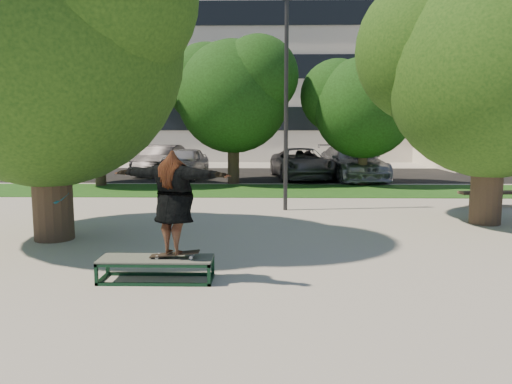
{
  "coord_description": "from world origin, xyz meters",
  "views": [
    {
      "loc": [
        0.45,
        -9.61,
        2.45
      ],
      "look_at": [
        0.23,
        0.6,
        1.11
      ],
      "focal_mm": 35.0,
      "sensor_mm": 36.0,
      "label": 1
    }
  ],
  "objects_px": {
    "grind_box": "(156,269)",
    "car_grey": "(302,164)",
    "car_silver_a": "(184,163)",
    "bystander": "(55,206)",
    "bench": "(507,193)",
    "car_silver_b": "(352,162)",
    "car_dark": "(161,160)",
    "tree_right": "(489,59)",
    "tree_left": "(41,32)",
    "lamppost": "(286,102)"
  },
  "relations": [
    {
      "from": "car_dark",
      "to": "car_silver_a",
      "type": "bearing_deg",
      "value": -43.01
    },
    {
      "from": "lamppost",
      "to": "car_dark",
      "type": "bearing_deg",
      "value": 118.71
    },
    {
      "from": "bystander",
      "to": "car_grey",
      "type": "height_order",
      "value": "bystander"
    },
    {
      "from": "bench",
      "to": "car_grey",
      "type": "height_order",
      "value": "car_grey"
    },
    {
      "from": "car_silver_a",
      "to": "bench",
      "type": "bearing_deg",
      "value": -30.17
    },
    {
      "from": "car_grey",
      "to": "bench",
      "type": "bearing_deg",
      "value": -61.45
    },
    {
      "from": "bench",
      "to": "tree_left",
      "type": "bearing_deg",
      "value": -165.01
    },
    {
      "from": "lamppost",
      "to": "grind_box",
      "type": "height_order",
      "value": "lamppost"
    },
    {
      "from": "lamppost",
      "to": "car_silver_a",
      "type": "height_order",
      "value": "lamppost"
    },
    {
      "from": "grind_box",
      "to": "car_grey",
      "type": "relative_size",
      "value": 0.35
    },
    {
      "from": "tree_left",
      "to": "tree_right",
      "type": "height_order",
      "value": "tree_left"
    },
    {
      "from": "bench",
      "to": "lamppost",
      "type": "bearing_deg",
      "value": -179.03
    },
    {
      "from": "car_silver_b",
      "to": "bystander",
      "type": "bearing_deg",
      "value": -131.59
    },
    {
      "from": "tree_right",
      "to": "bench",
      "type": "distance_m",
      "value": 5.08
    },
    {
      "from": "tree_right",
      "to": "lamppost",
      "type": "relative_size",
      "value": 1.07
    },
    {
      "from": "grind_box",
      "to": "bench",
      "type": "bearing_deg",
      "value": 40.2
    },
    {
      "from": "bystander",
      "to": "bench",
      "type": "bearing_deg",
      "value": 2.12
    },
    {
      "from": "bench",
      "to": "car_grey",
      "type": "bearing_deg",
      "value": 119.37
    },
    {
      "from": "car_silver_a",
      "to": "car_grey",
      "type": "bearing_deg",
      "value": 4.35
    },
    {
      "from": "bystander",
      "to": "car_dark",
      "type": "bearing_deg",
      "value": 72.58
    },
    {
      "from": "tree_left",
      "to": "lamppost",
      "type": "distance_m",
      "value": 6.7
    },
    {
      "from": "lamppost",
      "to": "car_dark",
      "type": "distance_m",
      "value": 12.72
    },
    {
      "from": "tree_left",
      "to": "car_grey",
      "type": "xyz_separation_m",
      "value": [
        6.39,
        12.89,
        -3.7
      ]
    },
    {
      "from": "tree_left",
      "to": "bystander",
      "type": "xyz_separation_m",
      "value": [
        0.23,
        -0.3,
        -3.64
      ]
    },
    {
      "from": "bystander",
      "to": "car_grey",
      "type": "relative_size",
      "value": 0.3
    },
    {
      "from": "car_silver_b",
      "to": "bench",
      "type": "bearing_deg",
      "value": -74.35
    },
    {
      "from": "grind_box",
      "to": "car_silver_b",
      "type": "height_order",
      "value": "car_silver_b"
    },
    {
      "from": "car_silver_a",
      "to": "car_silver_b",
      "type": "relative_size",
      "value": 0.78
    },
    {
      "from": "car_silver_a",
      "to": "bystander",
      "type": "bearing_deg",
      "value": -87.02
    },
    {
      "from": "car_dark",
      "to": "car_grey",
      "type": "bearing_deg",
      "value": -7.32
    },
    {
      "from": "tree_left",
      "to": "tree_right",
      "type": "bearing_deg",
      "value": 11.03
    },
    {
      "from": "lamppost",
      "to": "bystander",
      "type": "xyz_separation_m",
      "value": [
        -5.06,
        -4.2,
        -2.37
      ]
    },
    {
      "from": "lamppost",
      "to": "bystander",
      "type": "relative_size",
      "value": 3.91
    },
    {
      "from": "car_dark",
      "to": "tree_right",
      "type": "bearing_deg",
      "value": -41.5
    },
    {
      "from": "bystander",
      "to": "car_silver_a",
      "type": "distance_m",
      "value": 13.3
    },
    {
      "from": "car_silver_a",
      "to": "car_grey",
      "type": "relative_size",
      "value": 0.84
    },
    {
      "from": "bench",
      "to": "car_silver_a",
      "type": "relative_size",
      "value": 0.7
    },
    {
      "from": "bench",
      "to": "car_silver_a",
      "type": "height_order",
      "value": "car_silver_a"
    },
    {
      "from": "tree_right",
      "to": "car_grey",
      "type": "bearing_deg",
      "value": 109.33
    },
    {
      "from": "tree_right",
      "to": "bench",
      "type": "height_order",
      "value": "tree_right"
    },
    {
      "from": "lamppost",
      "to": "car_dark",
      "type": "relative_size",
      "value": 1.33
    },
    {
      "from": "bench",
      "to": "car_dark",
      "type": "distance_m",
      "value": 16.38
    },
    {
      "from": "car_silver_a",
      "to": "tree_right",
      "type": "bearing_deg",
      "value": -44.04
    },
    {
      "from": "tree_left",
      "to": "grind_box",
      "type": "height_order",
      "value": "tree_left"
    },
    {
      "from": "car_dark",
      "to": "car_grey",
      "type": "height_order",
      "value": "car_dark"
    },
    {
      "from": "tree_right",
      "to": "car_dark",
      "type": "height_order",
      "value": "tree_right"
    },
    {
      "from": "bystander",
      "to": "car_silver_b",
      "type": "xyz_separation_m",
      "value": [
        8.5,
        12.97,
        0.03
      ]
    },
    {
      "from": "car_grey",
      "to": "car_silver_b",
      "type": "bearing_deg",
      "value": -12.63
    },
    {
      "from": "grind_box",
      "to": "bystander",
      "type": "distance_m",
      "value": 3.9
    },
    {
      "from": "bench",
      "to": "car_dark",
      "type": "xyz_separation_m",
      "value": [
        -12.94,
        10.04,
        0.37
      ]
    }
  ]
}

